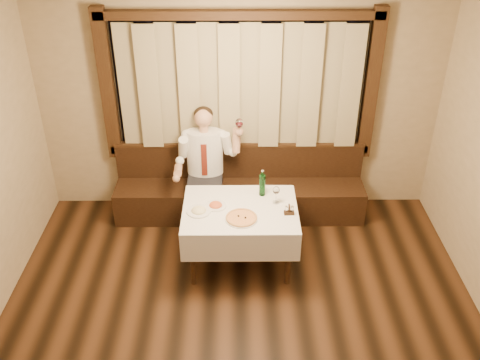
{
  "coord_description": "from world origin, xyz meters",
  "views": [
    {
      "loc": [
        -0.03,
        -3.17,
        4.1
      ],
      "look_at": [
        0.0,
        1.9,
        1.0
      ],
      "focal_mm": 40.0,
      "sensor_mm": 36.0,
      "label": 1
    }
  ],
  "objects_px": {
    "pizza": "(241,218)",
    "dining_table": "(240,216)",
    "pasta_red": "(216,204)",
    "cruet_caddy": "(289,211)",
    "green_bottle": "(262,185)",
    "pasta_cream": "(199,209)",
    "seated_man": "(205,159)",
    "banquette": "(240,192)"
  },
  "relations": [
    {
      "from": "green_bottle",
      "to": "seated_man",
      "type": "height_order",
      "value": "seated_man"
    },
    {
      "from": "green_bottle",
      "to": "cruet_caddy",
      "type": "height_order",
      "value": "green_bottle"
    },
    {
      "from": "dining_table",
      "to": "pizza",
      "type": "relative_size",
      "value": 3.56
    },
    {
      "from": "pizza",
      "to": "pasta_red",
      "type": "relative_size",
      "value": 1.5
    },
    {
      "from": "banquette",
      "to": "cruet_caddy",
      "type": "distance_m",
      "value": 1.35
    },
    {
      "from": "pasta_red",
      "to": "pasta_cream",
      "type": "xyz_separation_m",
      "value": [
        -0.18,
        -0.11,
        0.0
      ]
    },
    {
      "from": "banquette",
      "to": "dining_table",
      "type": "bearing_deg",
      "value": -90.0
    },
    {
      "from": "pizza",
      "to": "dining_table",
      "type": "bearing_deg",
      "value": 93.55
    },
    {
      "from": "banquette",
      "to": "pizza",
      "type": "height_order",
      "value": "banquette"
    },
    {
      "from": "pasta_cream",
      "to": "green_bottle",
      "type": "height_order",
      "value": "green_bottle"
    },
    {
      "from": "pizza",
      "to": "cruet_caddy",
      "type": "distance_m",
      "value": 0.53
    },
    {
      "from": "banquette",
      "to": "pasta_cream",
      "type": "relative_size",
      "value": 12.02
    },
    {
      "from": "cruet_caddy",
      "to": "pizza",
      "type": "bearing_deg",
      "value": -173.0
    },
    {
      "from": "pizza",
      "to": "pasta_red",
      "type": "height_order",
      "value": "pasta_red"
    },
    {
      "from": "dining_table",
      "to": "pizza",
      "type": "xyz_separation_m",
      "value": [
        0.01,
        -0.21,
        0.12
      ]
    },
    {
      "from": "pizza",
      "to": "seated_man",
      "type": "xyz_separation_m",
      "value": [
        -0.44,
        1.14,
        0.09
      ]
    },
    {
      "from": "banquette",
      "to": "seated_man",
      "type": "bearing_deg",
      "value": -167.96
    },
    {
      "from": "banquette",
      "to": "cruet_caddy",
      "type": "height_order",
      "value": "banquette"
    },
    {
      "from": "pizza",
      "to": "cruet_caddy",
      "type": "bearing_deg",
      "value": 10.05
    },
    {
      "from": "pasta_cream",
      "to": "seated_man",
      "type": "height_order",
      "value": "seated_man"
    },
    {
      "from": "banquette",
      "to": "green_bottle",
      "type": "bearing_deg",
      "value": -71.31
    },
    {
      "from": "pasta_red",
      "to": "cruet_caddy",
      "type": "bearing_deg",
      "value": -10.93
    },
    {
      "from": "seated_man",
      "to": "green_bottle",
      "type": "bearing_deg",
      "value": -43.97
    },
    {
      "from": "banquette",
      "to": "dining_table",
      "type": "distance_m",
      "value": 1.08
    },
    {
      "from": "dining_table",
      "to": "green_bottle",
      "type": "distance_m",
      "value": 0.45
    },
    {
      "from": "cruet_caddy",
      "to": "seated_man",
      "type": "xyz_separation_m",
      "value": [
        -0.96,
        1.05,
        0.07
      ]
    },
    {
      "from": "pasta_red",
      "to": "green_bottle",
      "type": "bearing_deg",
      "value": 23.91
    },
    {
      "from": "cruet_caddy",
      "to": "seated_man",
      "type": "height_order",
      "value": "seated_man"
    },
    {
      "from": "green_bottle",
      "to": "seated_man",
      "type": "relative_size",
      "value": 0.21
    },
    {
      "from": "dining_table",
      "to": "cruet_caddy",
      "type": "distance_m",
      "value": 0.56
    },
    {
      "from": "green_bottle",
      "to": "seated_man",
      "type": "distance_m",
      "value": 0.95
    },
    {
      "from": "pasta_red",
      "to": "green_bottle",
      "type": "relative_size",
      "value": 0.73
    },
    {
      "from": "pizza",
      "to": "pasta_cream",
      "type": "xyz_separation_m",
      "value": [
        -0.46,
        0.14,
        0.02
      ]
    },
    {
      "from": "pasta_cream",
      "to": "cruet_caddy",
      "type": "relative_size",
      "value": 2.26
    },
    {
      "from": "banquette",
      "to": "green_bottle",
      "type": "relative_size",
      "value": 9.92
    },
    {
      "from": "pizza",
      "to": "seated_man",
      "type": "bearing_deg",
      "value": 111.21
    },
    {
      "from": "seated_man",
      "to": "cruet_caddy",
      "type": "bearing_deg",
      "value": -47.49
    },
    {
      "from": "banquette",
      "to": "pizza",
      "type": "distance_m",
      "value": 1.31
    },
    {
      "from": "pasta_red",
      "to": "cruet_caddy",
      "type": "distance_m",
      "value": 0.82
    },
    {
      "from": "pasta_cream",
      "to": "seated_man",
      "type": "xyz_separation_m",
      "value": [
        0.02,
        1.0,
        0.07
      ]
    },
    {
      "from": "dining_table",
      "to": "green_bottle",
      "type": "xyz_separation_m",
      "value": [
        0.25,
        0.27,
        0.24
      ]
    },
    {
      "from": "pasta_red",
      "to": "cruet_caddy",
      "type": "xyz_separation_m",
      "value": [
        0.8,
        -0.15,
        0.01
      ]
    }
  ]
}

